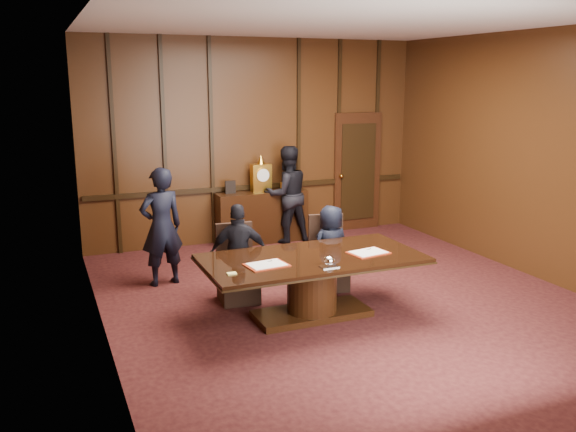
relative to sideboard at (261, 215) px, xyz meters
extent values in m
plane|color=black|center=(0.00, -3.26, -0.49)|extent=(7.00, 7.00, 0.00)
plane|color=silver|center=(0.00, -3.26, 3.01)|extent=(7.00, 7.00, 0.00)
cube|color=black|center=(0.00, 0.24, 1.26)|extent=(6.00, 0.04, 3.50)
cube|color=black|center=(-3.00, -3.26, 1.26)|extent=(0.04, 7.00, 3.50)
cube|color=black|center=(3.00, -3.26, 1.26)|extent=(0.04, 7.00, 3.50)
cube|color=black|center=(0.00, 0.21, 0.46)|extent=(5.90, 0.05, 0.08)
cube|color=black|center=(2.00, 0.20, 0.61)|extent=(0.95, 0.06, 2.20)
sphere|color=gold|center=(1.63, 0.13, 0.56)|extent=(0.08, 0.08, 0.08)
cube|color=black|center=(0.00, 0.00, -0.04)|extent=(1.60, 0.45, 0.90)
cube|color=black|center=(-0.70, 0.00, -0.46)|extent=(0.12, 0.40, 0.06)
cube|color=black|center=(0.70, 0.00, -0.46)|extent=(0.12, 0.40, 0.06)
cube|color=gold|center=(0.00, 0.00, 0.65)|extent=(0.34, 0.18, 0.48)
cylinder|color=white|center=(0.00, -0.10, 0.71)|extent=(0.22, 0.03, 0.22)
cone|color=gold|center=(0.00, 0.00, 0.97)|extent=(0.14, 0.14, 0.16)
cube|color=black|center=(-0.55, 0.02, 0.52)|extent=(0.18, 0.04, 0.22)
cube|color=#BF6716|center=(0.50, 0.02, 0.47)|extent=(0.22, 0.12, 0.12)
cube|color=black|center=(-0.64, -3.49, -0.45)|extent=(1.40, 0.60, 0.08)
cylinder|color=black|center=(-0.64, -3.49, -0.10)|extent=(0.60, 0.60, 0.62)
cube|color=black|center=(-0.64, -3.49, 0.22)|extent=(2.62, 1.32, 0.02)
cube|color=black|center=(-0.64, -3.49, 0.24)|extent=(2.60, 1.30, 0.06)
cube|color=#99270E|center=(-1.26, -3.62, 0.28)|extent=(0.50, 0.38, 0.01)
cube|color=white|center=(-1.26, -3.62, 0.29)|extent=(0.43, 0.32, 0.01)
cube|color=#99270E|center=(0.05, -3.63, 0.28)|extent=(0.51, 0.40, 0.01)
cube|color=white|center=(0.05, -3.63, 0.29)|extent=(0.44, 0.34, 0.01)
cube|color=white|center=(-0.64, -3.94, 0.28)|extent=(0.20, 0.14, 0.01)
ellipsoid|color=white|center=(-0.64, -3.94, 0.34)|extent=(0.13, 0.13, 0.10)
cube|color=#FFF37C|center=(-1.72, -3.76, 0.28)|extent=(0.10, 0.07, 0.01)
cube|color=black|center=(-1.29, -2.64, -0.26)|extent=(0.52, 0.52, 0.46)
cube|color=black|center=(-1.27, -2.43, 0.23)|extent=(0.48, 0.10, 0.55)
cylinder|color=black|center=(-1.49, -2.84, -0.37)|extent=(0.04, 0.04, 0.23)
cylinder|color=black|center=(-1.09, -2.44, -0.37)|extent=(0.04, 0.04, 0.23)
cube|color=black|center=(0.01, -2.64, -0.26)|extent=(0.57, 0.57, 0.46)
cube|color=black|center=(0.06, -2.43, 0.23)|extent=(0.48, 0.16, 0.55)
cylinder|color=black|center=(-0.19, -2.84, -0.37)|extent=(0.04, 0.04, 0.23)
cylinder|color=black|center=(0.21, -2.44, -0.37)|extent=(0.04, 0.04, 0.23)
imported|color=black|center=(-1.29, -2.69, 0.16)|extent=(0.81, 0.49, 1.29)
imported|color=black|center=(0.01, -2.69, 0.10)|extent=(0.62, 0.45, 1.17)
imported|color=black|center=(-2.05, -1.60, 0.34)|extent=(0.66, 0.49, 1.65)
imported|color=black|center=(0.42, -0.16, 0.36)|extent=(0.85, 0.67, 1.69)
camera|label=1|loc=(-3.56, -9.78, 2.35)|focal=38.00mm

